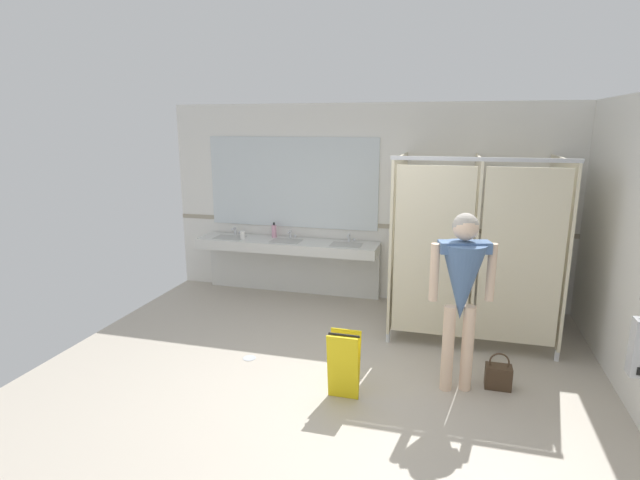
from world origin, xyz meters
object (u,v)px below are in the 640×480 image
at_px(handbag, 498,376).
at_px(paper_cup, 243,235).
at_px(person_standing, 462,281).
at_px(soap_dispenser, 274,231).
at_px(wet_floor_sign, 344,365).

distance_m(handbag, paper_cup, 3.94).
height_order(person_standing, soap_dispenser, person_standing).
distance_m(soap_dispenser, wet_floor_sign, 3.14).
bearing_deg(handbag, person_standing, -161.57).
relative_size(handbag, wet_floor_sign, 0.56).
xyz_separation_m(handbag, paper_cup, (-3.39, 1.86, 0.76)).
xyz_separation_m(handbag, wet_floor_sign, (-1.37, -0.55, 0.20)).
height_order(soap_dispenser, wet_floor_sign, soap_dispenser).
xyz_separation_m(person_standing, handbag, (0.39, 0.13, -0.94)).
height_order(paper_cup, wet_floor_sign, paper_cup).
relative_size(handbag, soap_dispenser, 1.62).
bearing_deg(paper_cup, handbag, -28.75).
bearing_deg(person_standing, wet_floor_sign, -156.77).
relative_size(soap_dispenser, wet_floor_sign, 0.35).
bearing_deg(soap_dispenser, wet_floor_sign, -58.27).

